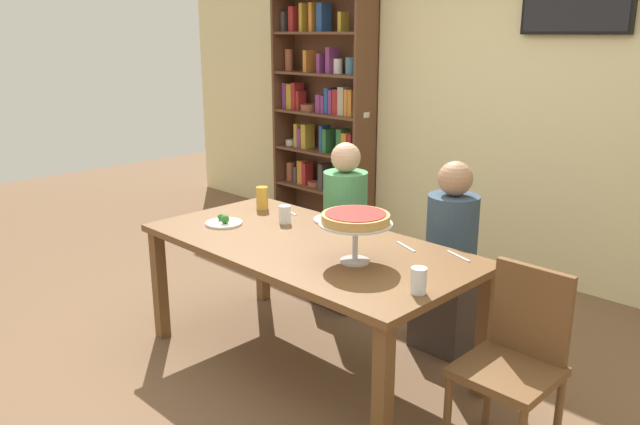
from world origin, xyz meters
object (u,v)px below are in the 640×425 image
Objects in this scene: deep_dish_pizza_stand at (356,221)px; salad_plate_near_diner at (333,218)px; beer_glass_amber_tall at (262,198)px; water_glass_clear_far at (419,281)px; chair_head_east at (516,355)px; water_glass_clear_near at (285,214)px; cutlery_fork_near at (290,212)px; salad_plate_far_diner at (224,222)px; dining_table at (307,256)px; cutlery_knife_near at (458,256)px; cutlery_fork_far at (406,247)px; bookshelf at (325,113)px; diner_far_left at (345,237)px; diner_far_right at (450,270)px.

deep_dish_pizza_stand is 1.44× the size of salad_plate_near_diner.
water_glass_clear_far is (1.55, -0.41, -0.01)m from beer_glass_amber_tall.
chair_head_east is 1.46m from salad_plate_near_diner.
water_glass_clear_near is 0.60× the size of cutlery_fork_near.
salad_plate_far_diner is 1.23× the size of cutlery_fork_near.
dining_table is 0.82m from cutlery_knife_near.
water_glass_clear_far is 0.66× the size of cutlery_fork_far.
beer_glass_amber_tall is (-0.70, 0.27, 0.15)m from dining_table.
bookshelf is at bearing -15.45° from cutlery_fork_far.
cutlery_knife_near is at bearing -144.59° from cutlery_fork_far.
cutlery_knife_near is at bearing -30.53° from chair_head_east.
beer_glass_amber_tall is (-0.27, -0.50, 0.32)m from diner_far_left.
beer_glass_amber_tall is 0.21m from cutlery_fork_near.
water_glass_clear_far reaches higher than dining_table.
cutlery_knife_near is at bearing 71.50° from diner_far_left.
dining_table is 12.82× the size of beer_glass_amber_tall.
diner_far_left is 1.32× the size of chair_head_east.
dining_table is at bearing 173.17° from deep_dish_pizza_stand.
bookshelf is at bearing 128.52° from water_glass_clear_near.
bookshelf is 3.66m from chair_head_east.
deep_dish_pizza_stand is at bearing -37.87° from salad_plate_near_diner.
chair_head_east is 0.54m from water_glass_clear_far.
chair_head_east reaches higher than cutlery_fork_near.
dining_table is 7.40× the size of salad_plate_near_diner.
bookshelf is 12.29× the size of cutlery_knife_near.
diner_far_right and diner_far_left have the same top height.
diner_far_left is at bearing 0.18° from cutlery_knife_near.
chair_head_east is at bearing 4.27° from dining_table.
water_glass_clear_near is 0.25m from cutlery_fork_near.
deep_dish_pizza_stand is 1.01m from salad_plate_far_diner.
diner_far_right is (2.28, -1.26, -0.62)m from bookshelf.
water_glass_clear_far reaches higher than water_glass_clear_near.
water_glass_clear_far is at bearing -0.91° from salad_plate_far_diner.
bookshelf is at bearing 132.32° from dining_table.
salad_plate_near_diner is 1.73× the size of beer_glass_amber_tall.
diner_far_left is 0.52m from salad_plate_near_diner.
cutlery_fork_near reaches higher than dining_table.
chair_head_east reaches higher than water_glass_clear_near.
salad_plate_near_diner is at bearing 114.34° from dining_table.
chair_head_east is at bearing -5.22° from beer_glass_amber_tall.
cutlery_fork_far is (0.04, 0.36, -0.21)m from deep_dish_pizza_stand.
water_glass_clear_near is (0.24, 0.28, 0.04)m from salad_plate_far_diner.
chair_head_east reaches higher than salad_plate_near_diner.
salad_plate_near_diner is at bearing 152.33° from water_glass_clear_far.
water_glass_clear_near is at bearing -2.38° from chair_head_east.
cutlery_knife_near is at bearing -160.50° from cutlery_fork_near.
salad_plate_far_diner is 1.41m from cutlery_knife_near.
beer_glass_amber_tall reaches higher than water_glass_clear_far.
water_glass_clear_far is at bearing -11.76° from deep_dish_pizza_stand.
chair_head_east is (1.22, 0.09, -0.18)m from dining_table.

